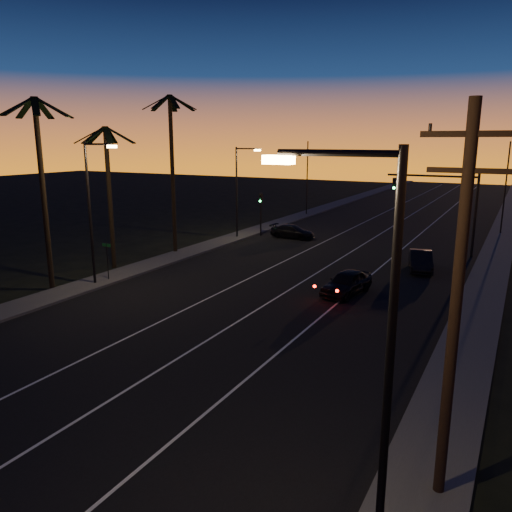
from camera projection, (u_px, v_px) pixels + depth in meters
The scene contains 21 objects.
road at pixel (313, 271), 35.57m from camera, with size 20.00×170.00×0.01m, color black.
sidewalk_left at pixel (185, 253), 40.74m from camera, with size 2.40×170.00×0.16m, color #3D3D3A.
sidewalk_right at pixel (484, 292), 30.37m from camera, with size 2.40×170.00×0.16m, color #3D3D3A.
lane_stripe_left at pixel (275, 266), 36.96m from camera, with size 0.12×160.00×0.01m, color silver.
lane_stripe_mid at pixel (319, 271), 35.34m from camera, with size 0.12×160.00×0.01m, color silver.
lane_stripe_right at pixel (368, 278), 33.72m from camera, with size 0.12×160.00×0.01m, color silver.
palm_near at pixel (42, 175), 29.53m from camera, with size 4.25×4.16×11.53m.
palm_mid at pixel (109, 181), 35.13m from camera, with size 4.25×4.16×10.03m.
palm_far at pixel (172, 159), 39.50m from camera, with size 4.25×4.16×12.53m.
streetlight_left_near at pixel (93, 203), 30.76m from camera, with size 2.55×0.26×9.00m.
streetlight_left_far at pixel (239, 185), 46.24m from camera, with size 2.55×0.26×8.50m.
streetlight_right_near at pixel (373, 356), 8.85m from camera, with size 2.55×0.26×9.00m.
street_sign at pixel (107, 257), 32.49m from camera, with size 0.70×0.06×2.60m.
utility_pole at pixel (456, 302), 11.86m from camera, with size 2.20×0.28×10.00m.
signal_mast at pixel (445, 196), 39.76m from camera, with size 7.10×0.41×7.00m.
signal_post at pixel (261, 206), 47.88m from camera, with size 0.28×0.37×4.20m.
far_pole_left at pixel (307, 179), 61.08m from camera, with size 0.14×0.14×9.00m, color black.
far_pole_right at pixel (505, 189), 48.32m from camera, with size 0.14×0.14×9.00m, color black.
lead_car at pixel (347, 283), 29.96m from camera, with size 2.39×4.93×1.45m.
right_car at pixel (421, 261), 35.50m from camera, with size 2.47×4.50×1.41m.
cross_car at pixel (293, 232), 47.31m from camera, with size 4.31×1.82×1.24m.
Camera 1 is at (12.78, -2.22, 9.05)m, focal length 35.00 mm.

